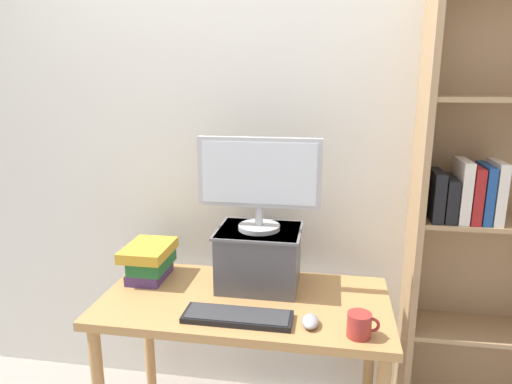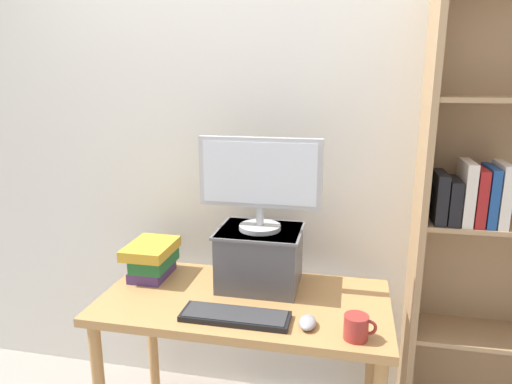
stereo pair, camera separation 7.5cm
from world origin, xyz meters
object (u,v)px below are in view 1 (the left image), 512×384
(riser_box, at_px, (259,256))
(bookshelf_unit, at_px, (496,218))
(computer_mouse, at_px, (310,321))
(book_stack, at_px, (150,260))
(keyboard, at_px, (238,317))
(desk, at_px, (245,318))
(computer_monitor, at_px, (259,178))
(coffee_mug, at_px, (360,325))

(riser_box, bearing_deg, bookshelf_unit, 9.77)
(computer_mouse, bearing_deg, book_stack, 158.07)
(keyboard, height_order, computer_mouse, computer_mouse)
(keyboard, distance_m, computer_mouse, 0.28)
(desk, relative_size, computer_monitor, 2.30)
(coffee_mug, bearing_deg, riser_box, 140.01)
(desk, height_order, bookshelf_unit, bookshelf_unit)
(bookshelf_unit, bearing_deg, coffee_mug, -138.04)
(desk, xyz_separation_m, riser_box, (0.04, 0.14, 0.23))
(book_stack, bearing_deg, riser_box, 0.89)
(riser_box, bearing_deg, book_stack, -179.11)
(desk, distance_m, computer_monitor, 0.60)
(keyboard, distance_m, coffee_mug, 0.46)
(coffee_mug, bearing_deg, computer_monitor, 140.13)
(computer_mouse, bearing_deg, computer_monitor, 128.31)
(desk, height_order, computer_monitor, computer_monitor)
(keyboard, xyz_separation_m, book_stack, (-0.48, 0.31, 0.08))
(computer_mouse, distance_m, book_stack, 0.82)
(riser_box, bearing_deg, desk, -106.35)
(desk, relative_size, book_stack, 4.50)
(bookshelf_unit, distance_m, book_stack, 1.55)
(desk, distance_m, book_stack, 0.52)
(book_stack, height_order, coffee_mug, book_stack)
(bookshelf_unit, bearing_deg, computer_mouse, -147.63)
(desk, distance_m, coffee_mug, 0.53)
(book_stack, relative_size, coffee_mug, 2.29)
(keyboard, xyz_separation_m, coffee_mug, (0.46, -0.04, 0.03))
(riser_box, height_order, computer_monitor, computer_monitor)
(computer_monitor, bearing_deg, coffee_mug, -39.87)
(desk, height_order, book_stack, book_stack)
(bookshelf_unit, distance_m, coffee_mug, 0.84)
(riser_box, distance_m, book_stack, 0.51)
(bookshelf_unit, bearing_deg, computer_monitor, -170.15)
(desk, xyz_separation_m, computer_monitor, (0.04, 0.14, 0.59))
(computer_monitor, relative_size, keyboard, 1.25)
(computer_mouse, xyz_separation_m, coffee_mug, (0.18, -0.04, 0.03))
(computer_mouse, height_order, coffee_mug, coffee_mug)
(bookshelf_unit, xyz_separation_m, computer_mouse, (-0.77, -0.49, -0.30))
(computer_monitor, relative_size, computer_mouse, 5.07)
(computer_mouse, distance_m, coffee_mug, 0.19)
(desk, height_order, coffee_mug, coffee_mug)
(keyboard, relative_size, coffee_mug, 3.60)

